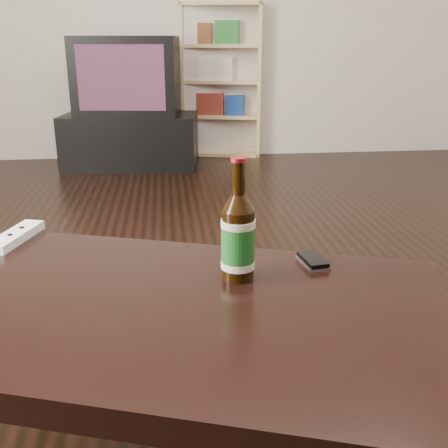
{
  "coord_description": "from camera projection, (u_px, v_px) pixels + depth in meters",
  "views": [
    {
      "loc": [
        -0.17,
        -1.33,
        0.9
      ],
      "look_at": [
        -0.05,
        -0.3,
        0.54
      ],
      "focal_mm": 42.0,
      "sensor_mm": 36.0,
      "label": 1
    }
  ],
  "objects": [
    {
      "name": "floor",
      "position": [
        231.0,
        362.0,
        1.56
      ],
      "size": [
        5.0,
        6.0,
        0.01
      ],
      "primitive_type": "cube",
      "color": "black",
      "rests_on": "ground"
    },
    {
      "name": "tv_stand",
      "position": [
        131.0,
        141.0,
        3.94
      ],
      "size": [
        1.03,
        0.61,
        0.39
      ],
      "primitive_type": "cube",
      "rotation": [
        0.0,
        0.0,
        -0.13
      ],
      "color": "black",
      "rests_on": "floor"
    },
    {
      "name": "tv",
      "position": [
        127.0,
        76.0,
        3.79
      ],
      "size": [
        0.78,
        0.55,
        0.55
      ],
      "rotation": [
        0.0,
        0.0,
        -0.13
      ],
      "color": "black",
      "rests_on": "tv_stand"
    },
    {
      "name": "bookshelf",
      "position": [
        222.0,
        78.0,
        4.28
      ],
      "size": [
        0.69,
        0.43,
        1.19
      ],
      "rotation": [
        0.0,
        0.0,
        -0.23
      ],
      "color": "tan",
      "rests_on": "floor"
    },
    {
      "name": "coffee_table",
      "position": [
        167.0,
        326.0,
        1.05
      ],
      "size": [
        1.25,
        0.95,
        0.41
      ],
      "rotation": [
        0.0,
        0.0,
        -0.32
      ],
      "color": "black",
      "rests_on": "floor"
    },
    {
      "name": "beer_bottle",
      "position": [
        238.0,
        238.0,
        1.11
      ],
      "size": [
        0.08,
        0.08,
        0.27
      ],
      "rotation": [
        0.0,
        0.0,
        0.07
      ],
      "color": "black",
      "rests_on": "coffee_table"
    },
    {
      "name": "phone",
      "position": [
        313.0,
        261.0,
        1.21
      ],
      "size": [
        0.06,
        0.1,
        0.02
      ],
      "rotation": [
        0.0,
        0.0,
        0.14
      ],
      "color": "silver",
      "rests_on": "coffee_table"
    },
    {
      "name": "remote",
      "position": [
        15.0,
        236.0,
        1.35
      ],
      "size": [
        0.11,
        0.21,
        0.03
      ],
      "rotation": [
        0.0,
        0.0,
        -0.29
      ],
      "color": "white",
      "rests_on": "coffee_table"
    }
  ]
}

